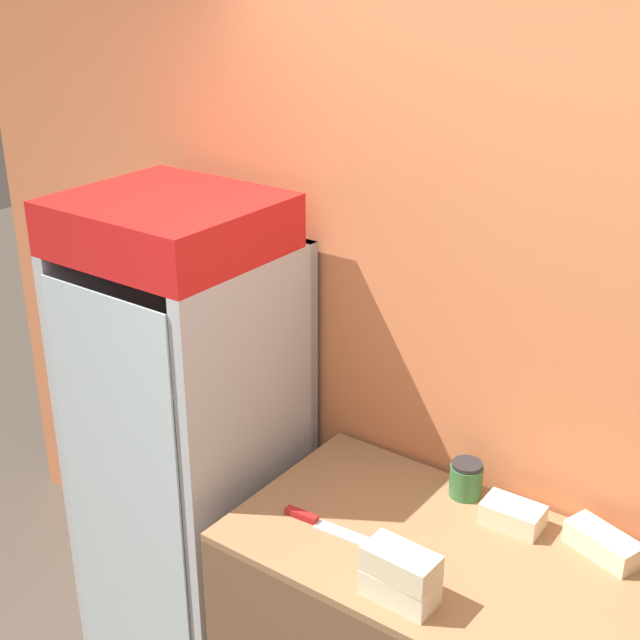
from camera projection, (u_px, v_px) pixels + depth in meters
wall_back at (570, 384)px, 2.64m from camera, size 5.20×0.10×2.70m
beverage_cooler at (197, 418)px, 3.19m from camera, size 0.65×0.67×1.82m
sandwich_stack_bottom at (400, 587)px, 2.39m from camera, size 0.20×0.11×0.08m
sandwich_stack_middle at (401, 564)px, 2.35m from camera, size 0.20×0.11×0.08m
sandwich_flat_left at (513, 515)px, 2.69m from camera, size 0.18×0.12×0.07m
sandwich_flat_right at (603, 543)px, 2.56m from camera, size 0.24×0.16×0.07m
chefs_knife at (316, 521)px, 2.70m from camera, size 0.31×0.06×0.02m
condiment_jar at (466, 479)px, 2.82m from camera, size 0.11×0.11×0.12m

